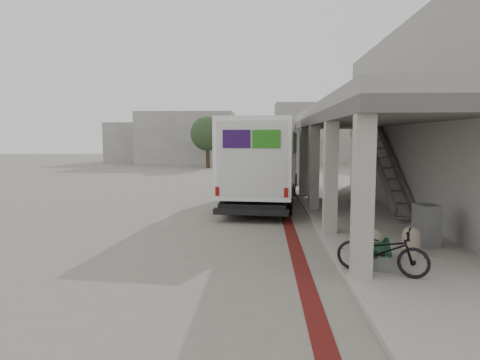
# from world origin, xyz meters

# --- Properties ---
(ground) EXTENTS (120.00, 120.00, 0.00)m
(ground) POSITION_xyz_m (0.00, 0.00, 0.00)
(ground) COLOR slate
(ground) RESTS_ON ground
(bike_lane_stripe) EXTENTS (0.35, 40.00, 0.01)m
(bike_lane_stripe) POSITION_xyz_m (1.00, 2.00, 0.01)
(bike_lane_stripe) COLOR #591411
(bike_lane_stripe) RESTS_ON ground
(sidewalk) EXTENTS (4.40, 28.00, 0.12)m
(sidewalk) POSITION_xyz_m (4.00, 0.00, 0.06)
(sidewalk) COLOR gray
(sidewalk) RESTS_ON ground
(transit_building) EXTENTS (7.60, 17.00, 7.00)m
(transit_building) POSITION_xyz_m (6.83, 4.50, 3.40)
(transit_building) COLOR gray
(transit_building) RESTS_ON ground
(distant_backdrop) EXTENTS (28.00, 10.00, 6.50)m
(distant_backdrop) POSITION_xyz_m (-2.84, 35.89, 2.70)
(distant_backdrop) COLOR gray
(distant_backdrop) RESTS_ON ground
(tree_left) EXTENTS (3.20, 3.20, 4.80)m
(tree_left) POSITION_xyz_m (-5.00, 28.00, 3.18)
(tree_left) COLOR #38281C
(tree_left) RESTS_ON ground
(tree_mid) EXTENTS (3.20, 3.20, 4.80)m
(tree_mid) POSITION_xyz_m (2.00, 30.00, 3.18)
(tree_mid) COLOR #38281C
(tree_mid) RESTS_ON ground
(tree_right) EXTENTS (3.20, 3.20, 4.80)m
(tree_right) POSITION_xyz_m (10.00, 29.00, 3.18)
(tree_right) COLOR #38281C
(tree_right) RESTS_ON ground
(fedex_truck) EXTENTS (3.42, 8.64, 3.59)m
(fedex_truck) POSITION_xyz_m (0.16, 6.20, 1.91)
(fedex_truck) COLOR black
(fedex_truck) RESTS_ON ground
(bench) EXTENTS (0.73, 1.68, 0.39)m
(bench) POSITION_xyz_m (2.76, -2.56, 0.40)
(bench) COLOR slate
(bench) RESTS_ON sidewalk
(bollard_near) EXTENTS (0.43, 0.43, 0.64)m
(bollard_near) POSITION_xyz_m (2.71, -2.03, 0.44)
(bollard_near) COLOR gray
(bollard_near) RESTS_ON sidewalk
(bollard_far) EXTENTS (0.41, 0.41, 0.62)m
(bollard_far) POSITION_xyz_m (3.73, -1.61, 0.43)
(bollard_far) COLOR tan
(bollard_far) RESTS_ON sidewalk
(utility_cabinet) EXTENTS (0.57, 0.70, 1.06)m
(utility_cabinet) POSITION_xyz_m (4.30, -1.01, 0.65)
(utility_cabinet) COLOR slate
(utility_cabinet) RESTS_ON sidewalk
(bicycle_black) EXTENTS (1.93, 1.35, 0.96)m
(bicycle_black) POSITION_xyz_m (2.56, -3.33, 0.60)
(bicycle_black) COLOR black
(bicycle_black) RESTS_ON sidewalk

